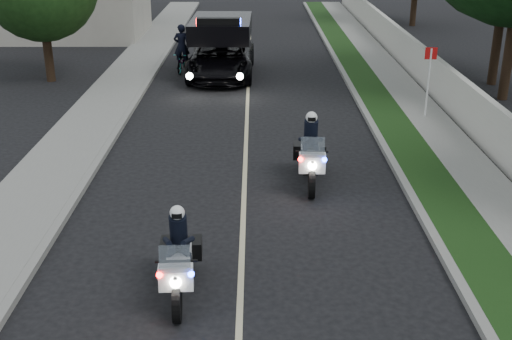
{
  "coord_description": "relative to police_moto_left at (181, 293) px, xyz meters",
  "views": [
    {
      "loc": [
        0.27,
        -10.64,
        6.52
      ],
      "look_at": [
        0.3,
        3.12,
        1.0
      ],
      "focal_mm": 45.1,
      "sensor_mm": 36.0,
      "label": 1
    }
  ],
  "objects": [
    {
      "name": "sign_post",
      "position": [
        7.1,
        10.59,
        0.0
      ],
      "size": [
        0.42,
        0.42,
        2.56
      ],
      "primitive_type": null,
      "rotation": [
        0.0,
        0.0,
        -0.05
      ],
      "color": "red",
      "rests_on": "ground"
    },
    {
      "name": "tree_left_near",
      "position": [
        -7.11,
        16.11,
        0.0
      ],
      "size": [
        6.07,
        6.07,
        7.7
      ],
      "primitive_type": null,
      "rotation": [
        0.0,
        0.0,
        -0.4
      ],
      "color": "#1D4416",
      "rests_on": "ground"
    },
    {
      "name": "curb_left",
      "position": [
        -3.0,
        10.48,
        0.07
      ],
      "size": [
        0.2,
        60.0,
        0.15
      ],
      "primitive_type": "cube",
      "color": "gray",
      "rests_on": "ground"
    },
    {
      "name": "property_wall",
      "position": [
        8.2,
        10.48,
        0.75
      ],
      "size": [
        0.22,
        60.0,
        1.5
      ],
      "primitive_type": "cube",
      "color": "beige",
      "rests_on": "ground"
    },
    {
      "name": "bicycle",
      "position": [
        -1.81,
        17.77,
        0.0
      ],
      "size": [
        0.75,
        1.66,
        0.84
      ],
      "primitive_type": "imported",
      "rotation": [
        0.0,
        0.0,
        -0.12
      ],
      "color": "black",
      "rests_on": "ground"
    },
    {
      "name": "police_moto_right",
      "position": [
        2.8,
        5.21,
        0.0
      ],
      "size": [
        0.87,
        2.24,
        1.88
      ],
      "primitive_type": null,
      "rotation": [
        0.0,
        0.0,
        -0.04
      ],
      "color": "white",
      "rests_on": "ground"
    },
    {
      "name": "tree_right_e",
      "position": [
        11.17,
        30.22,
        0.0
      ],
      "size": [
        6.38,
        6.38,
        9.39
      ],
      "primitive_type": null,
      "rotation": [
        0.0,
        0.0,
        0.14
      ],
      "color": "#113310",
      "rests_on": "ground"
    },
    {
      "name": "sidewalk_left",
      "position": [
        -4.1,
        10.48,
        0.08
      ],
      "size": [
        2.0,
        60.0,
        0.16
      ],
      "primitive_type": "cube",
      "color": "gray",
      "rests_on": "ground"
    },
    {
      "name": "curb_right",
      "position": [
        5.2,
        10.48,
        0.07
      ],
      "size": [
        0.2,
        60.0,
        0.15
      ],
      "primitive_type": "cube",
      "color": "gray",
      "rests_on": "ground"
    },
    {
      "name": "grass_verge",
      "position": [
        5.9,
        10.48,
        0.08
      ],
      "size": [
        1.2,
        60.0,
        0.16
      ],
      "primitive_type": "cube",
      "color": "#193814",
      "rests_on": "ground"
    },
    {
      "name": "police_suv",
      "position": [
        -0.05,
        16.93,
        0.0
      ],
      "size": [
        2.79,
        5.84,
        2.82
      ],
      "primitive_type": "imported",
      "rotation": [
        0.0,
        0.0,
        -0.02
      ],
      "color": "black",
      "rests_on": "ground"
    },
    {
      "name": "lane_marking",
      "position": [
        1.1,
        10.48,
        0.0
      ],
      "size": [
        0.12,
        50.0,
        0.01
      ],
      "primitive_type": "cube",
      "color": "#BFB78C",
      "rests_on": "ground"
    },
    {
      "name": "tree_right_b",
      "position": [
        10.69,
        13.26,
        0.0
      ],
      "size": [
        9.14,
        9.14,
        12.43
      ],
      "primitive_type": null,
      "rotation": [
        0.0,
        0.0,
        0.26
      ],
      "color": "#143D15",
      "rests_on": "ground"
    },
    {
      "name": "cyclist",
      "position": [
        -1.81,
        17.77,
        0.0
      ],
      "size": [
        0.69,
        0.46,
        1.88
      ],
      "primitive_type": "imported",
      "rotation": [
        0.0,
        0.0,
        3.16
      ],
      "color": "black",
      "rests_on": "ground"
    },
    {
      "name": "tree_left_far",
      "position": [
        -8.17,
        30.79,
        0.0
      ],
      "size": [
        6.85,
        6.85,
        10.17
      ],
      "primitive_type": null,
      "rotation": [
        0.0,
        0.0,
        0.13
      ],
      "color": "black",
      "rests_on": "ground"
    },
    {
      "name": "sidewalk_right",
      "position": [
        7.2,
        10.48,
        0.08
      ],
      "size": [
        1.4,
        60.0,
        0.16
      ],
      "primitive_type": "cube",
      "color": "gray",
      "rests_on": "ground"
    },
    {
      "name": "police_moto_left",
      "position": [
        0.0,
        0.0,
        0.0
      ],
      "size": [
        0.81,
        2.05,
        1.71
      ],
      "primitive_type": null,
      "rotation": [
        0.0,
        0.0,
        0.05
      ],
      "color": "silver",
      "rests_on": "ground"
    },
    {
      "name": "ground",
      "position": [
        1.1,
        0.48,
        0.0
      ],
      "size": [
        120.0,
        120.0,
        0.0
      ],
      "primitive_type": "plane",
      "color": "black",
      "rests_on": "ground"
    },
    {
      "name": "tree_right_d",
      "position": [
        11.06,
        15.54,
        0.0
      ],
      "size": [
        8.63,
        8.63,
        11.54
      ],
      "primitive_type": null,
      "rotation": [
        0.0,
        0.0,
        -0.29
      ],
      "color": "#143812",
      "rests_on": "ground"
    }
  ]
}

